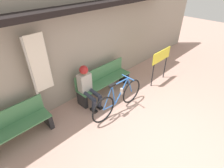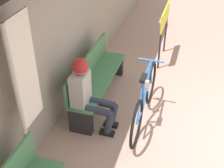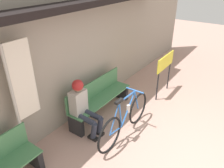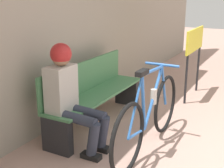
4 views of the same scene
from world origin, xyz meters
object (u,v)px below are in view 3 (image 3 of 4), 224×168
Objects in this scene: bicycle at (125,119)px; banner_pole at (21,91)px; signboard at (165,65)px; person_seated at (82,104)px; park_bench_near at (100,99)px.

banner_pole is (-1.44, 1.07, 0.98)m from bicycle.
signboard is at bearing -16.51° from banner_pole.
person_seated is 1.29m from banner_pole.
banner_pole is (-1.04, 0.29, 0.70)m from person_seated.
person_seated is 1.05× the size of signboard.
park_bench_near is 0.95m from bicycle.
signboard reaches higher than park_bench_near.
person_seated is (-0.39, 0.78, 0.28)m from bicycle.
bicycle is at bearing -109.35° from park_bench_near.
banner_pole is 1.92× the size of signboard.
banner_pole reaches higher than bicycle.
banner_pole is at bearing 143.31° from bicycle.
banner_pole reaches higher than person_seated.
bicycle is (-0.32, -0.90, -0.00)m from park_bench_near.
person_seated reaches higher than bicycle.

